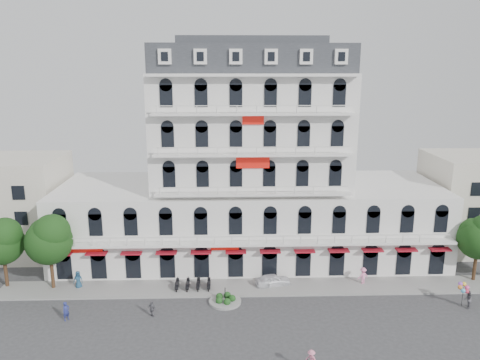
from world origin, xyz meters
The scene contains 15 objects.
ground centered at (0.00, 0.00, 0.00)m, with size 120.00×120.00×0.00m, color #38383A.
sidewalk centered at (0.00, 9.00, 0.08)m, with size 53.00×4.00×0.16m, color gray.
main_building centered at (0.00, 18.00, 9.96)m, with size 45.00×15.00×25.80m.
flank_building_west centered at (-30.00, 20.00, 6.00)m, with size 14.00×10.00×12.00m, color beige.
traffic_island centered at (-3.00, 6.00, 0.26)m, with size 3.20×3.20×1.60m.
parked_scooter_row centered at (-6.35, 8.80, 0.00)m, with size 4.40×1.80×1.10m, color black, non-canonical shape.
tree_west_outer centered at (-25.95, 9.98, 5.35)m, with size 4.50×4.48×7.76m.
tree_west_inner centered at (-20.95, 9.48, 5.68)m, with size 4.76×4.76×8.25m.
tree_east_inner centered at (24.05, 9.98, 5.21)m, with size 4.40×4.37×7.57m.
parked_car centered at (2.08, 9.50, 0.64)m, with size 1.50×3.74×1.27m, color white.
pedestrian_left centered at (-18.39, 9.50, 0.97)m, with size 0.94×0.61×1.93m, color navy.
pedestrian_mid centered at (-9.79, 3.59, 0.77)m, with size 0.90×0.38×1.54m, color #5B5961.
pedestrian_right centered at (11.70, 9.50, 0.96)m, with size 1.25×0.72×1.93m, color pink.
pedestrian_far centered at (-17.56, 3.16, 0.91)m, with size 0.66×0.44×1.82m, color navy.
balloon_vendor centered at (20.26, 4.36, 1.26)m, with size 1.47×1.36×2.45m.
Camera 1 is at (-2.80, -36.00, 22.79)m, focal length 35.00 mm.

